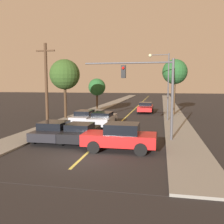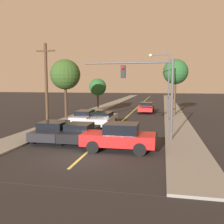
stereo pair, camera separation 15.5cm
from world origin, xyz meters
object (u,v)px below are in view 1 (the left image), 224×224
Objects in this scene: car_near_lane_front at (81,132)px; car_far_oncoming at (146,107)px; tree_left_far at (97,87)px; tree_right_near at (175,72)px; car_crossing_right at (120,137)px; car_outer_lane_front at (55,131)px; car_outer_lane_second at (85,117)px; car_near_lane_second at (103,119)px; utility_pole_left at (46,86)px; tree_left_near at (65,75)px; traffic_signal_mast at (149,83)px; streetlamp_right at (163,77)px.

car_far_oncoming is at bearing 80.03° from car_near_lane_front.
tree_left_far is 0.67× the size of tree_right_near.
car_crossing_right is 0.92× the size of tree_left_far.
car_outer_lane_front is 0.88× the size of car_outer_lane_second.
car_near_lane_second is 13.36m from tree_right_near.
car_crossing_right reaches higher than car_far_oncoming.
tree_left_far is at bearing 159.00° from tree_right_near.
utility_pole_left is 17.92m from tree_right_near.
car_outer_lane_front is at bearing 74.11° from car_far_oncoming.
tree_left_near is at bearing 142.53° from car_near_lane_second.
car_near_lane_second is 0.72× the size of tree_left_near.
traffic_signal_mast reaches higher than car_near_lane_second.
car_outer_lane_front is 19.31m from car_far_oncoming.
tree_right_near is (11.46, -4.40, 2.03)m from tree_left_far.
streetlamp_right is 14.35m from tree_left_far.
tree_left_far reaches higher than car_crossing_right.
car_outer_lane_front is 5.37m from car_crossing_right.
car_crossing_right reaches higher than car_near_lane_second.
utility_pole_left is 1.51× the size of tree_left_far.
car_crossing_right is at bearing -20.37° from car_outer_lane_front.
car_crossing_right reaches higher than car_outer_lane_front.
tree_right_near is (3.77, -1.75, 4.77)m from car_far_oncoming.
utility_pole_left reaches higher than car_near_lane_front.
car_outer_lane_second is (-1.99, 7.43, 0.05)m from car_near_lane_front.
streetlamp_right is (2.30, -7.58, 3.94)m from car_far_oncoming.
utility_pole_left reaches higher than car_crossing_right.
car_near_lane_front is 19.05m from tree_right_near.
tree_right_near is at bearing 80.83° from traffic_signal_mast.
car_near_lane_second is 7.72m from traffic_signal_mast.
car_near_lane_front is 0.65× the size of traffic_signal_mast.
car_crossing_right is 13.67m from streetlamp_right.
streetlamp_right is at bearing -11.27° from car_crossing_right.
tree_left_near is at bearing 107.88° from car_outer_lane_front.
car_crossing_right is 0.61× the size of utility_pole_left.
tree_left_far reaches higher than car_outer_lane_front.
car_outer_lane_front is 4.55m from utility_pole_left.
utility_pole_left is 8.29m from tree_left_near.
streetlamp_right is at bearing 106.91° from car_far_oncoming.
car_near_lane_second is at bearing 19.84° from car_crossing_right.
traffic_signal_mast is at bearing -43.29° from tree_left_near.
car_far_oncoming is (5.29, 11.34, 0.04)m from car_outer_lane_second.
car_outer_lane_second is (-1.99, 0.67, 0.03)m from car_near_lane_second.
car_crossing_right reaches higher than car_near_lane_front.
car_near_lane_second is at bearing -73.30° from tree_left_far.
car_near_lane_second is 0.98× the size of car_outer_lane_second.
car_outer_lane_front is at bearing 69.63° from car_crossing_right.
car_outer_lane_front reaches higher than car_near_lane_front.
tree_left_far is 12.44m from tree_right_near.
car_crossing_right is at bearing 89.28° from car_far_oncoming.
tree_right_near is (7.07, 10.25, 4.84)m from car_near_lane_second.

